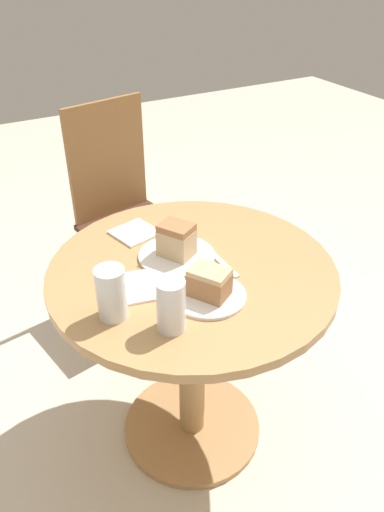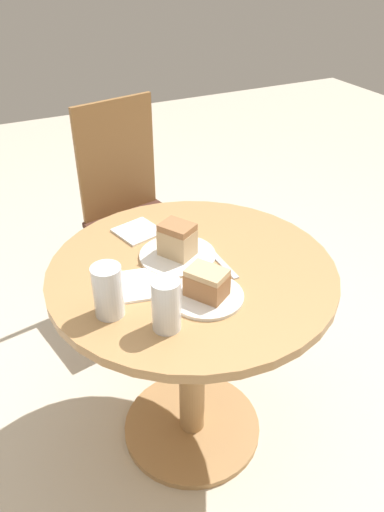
{
  "view_description": "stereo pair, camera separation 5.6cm",
  "coord_description": "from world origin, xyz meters",
  "px_view_note": "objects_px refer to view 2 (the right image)",
  "views": [
    {
      "loc": [
        -0.6,
        -1.08,
        1.6
      ],
      "look_at": [
        0.0,
        0.0,
        0.79
      ],
      "focal_mm": 35.0,
      "sensor_mm": 36.0,
      "label": 1
    },
    {
      "loc": [
        -0.55,
        -1.11,
        1.6
      ],
      "look_at": [
        0.0,
        0.0,
        0.79
      ],
      "focal_mm": 35.0,
      "sensor_mm": 36.0,
      "label": 2
    }
  ],
  "objects_px": {
    "glass_lemonade": "(166,307)",
    "chair": "(134,211)",
    "cake_slice_far": "(207,283)",
    "cake_slice_near": "(177,240)",
    "plate_far": "(206,296)",
    "glass_water": "(108,294)",
    "plate_near": "(178,255)"
  },
  "relations": [
    {
      "from": "plate_near",
      "to": "glass_lemonade",
      "type": "height_order",
      "value": "glass_lemonade"
    },
    {
      "from": "chair",
      "to": "glass_water",
      "type": "distance_m",
      "value": 1.05
    },
    {
      "from": "cake_slice_far",
      "to": "glass_lemonade",
      "type": "relative_size",
      "value": 0.91
    },
    {
      "from": "plate_far",
      "to": "glass_lemonade",
      "type": "xyz_separation_m",
      "value": [
        -0.15,
        -0.06,
        0.06
      ]
    },
    {
      "from": "plate_near",
      "to": "glass_lemonade",
      "type": "relative_size",
      "value": 1.63
    },
    {
      "from": "plate_far",
      "to": "glass_water",
      "type": "xyz_separation_m",
      "value": [
        -0.26,
        0.05,
        0.06
      ]
    },
    {
      "from": "chair",
      "to": "glass_lemonade",
      "type": "distance_m",
      "value": 1.12
    },
    {
      "from": "glass_water",
      "to": "glass_lemonade",
      "type": "bearing_deg",
      "value": -46.28
    },
    {
      "from": "cake_slice_far",
      "to": "glass_water",
      "type": "height_order",
      "value": "glass_water"
    },
    {
      "from": "plate_near",
      "to": "chair",
      "type": "bearing_deg",
      "value": 80.55
    },
    {
      "from": "cake_slice_near",
      "to": "plate_far",
      "type": "bearing_deg",
      "value": -93.83
    },
    {
      "from": "glass_water",
      "to": "chair",
      "type": "bearing_deg",
      "value": 66.63
    },
    {
      "from": "cake_slice_near",
      "to": "cake_slice_far",
      "type": "xyz_separation_m",
      "value": [
        -0.01,
        -0.22,
        -0.01
      ]
    },
    {
      "from": "plate_near",
      "to": "cake_slice_far",
      "type": "xyz_separation_m",
      "value": [
        -0.01,
        -0.22,
        0.05
      ]
    },
    {
      "from": "plate_near",
      "to": "cake_slice_near",
      "type": "bearing_deg",
      "value": 0.0
    },
    {
      "from": "cake_slice_far",
      "to": "glass_lemonade",
      "type": "xyz_separation_m",
      "value": [
        -0.15,
        -0.06,
        0.01
      ]
    },
    {
      "from": "chair",
      "to": "glass_water",
      "type": "xyz_separation_m",
      "value": [
        -0.4,
        -0.93,
        0.3
      ]
    },
    {
      "from": "chair",
      "to": "glass_lemonade",
      "type": "xyz_separation_m",
      "value": [
        -0.29,
        -1.04,
        0.3
      ]
    },
    {
      "from": "chair",
      "to": "plate_far",
      "type": "xyz_separation_m",
      "value": [
        -0.14,
        -0.98,
        0.24
      ]
    },
    {
      "from": "glass_lemonade",
      "to": "glass_water",
      "type": "distance_m",
      "value": 0.16
    },
    {
      "from": "plate_near",
      "to": "glass_lemonade",
      "type": "distance_m",
      "value": 0.33
    },
    {
      "from": "cake_slice_far",
      "to": "plate_far",
      "type": "bearing_deg",
      "value": 0.0
    },
    {
      "from": "plate_near",
      "to": "cake_slice_far",
      "type": "distance_m",
      "value": 0.23
    },
    {
      "from": "plate_far",
      "to": "plate_near",
      "type": "bearing_deg",
      "value": 86.17
    },
    {
      "from": "cake_slice_far",
      "to": "glass_lemonade",
      "type": "bearing_deg",
      "value": -156.75
    },
    {
      "from": "glass_lemonade",
      "to": "chair",
      "type": "bearing_deg",
      "value": 74.52
    },
    {
      "from": "cake_slice_far",
      "to": "plate_near",
      "type": "bearing_deg",
      "value": 86.17
    },
    {
      "from": "cake_slice_near",
      "to": "cake_slice_far",
      "type": "distance_m",
      "value": 0.22
    },
    {
      "from": "chair",
      "to": "cake_slice_near",
      "type": "bearing_deg",
      "value": -110.74
    },
    {
      "from": "glass_lemonade",
      "to": "cake_slice_far",
      "type": "bearing_deg",
      "value": 23.25
    },
    {
      "from": "cake_slice_near",
      "to": "glass_water",
      "type": "relative_size",
      "value": 0.86
    },
    {
      "from": "plate_far",
      "to": "glass_water",
      "type": "distance_m",
      "value": 0.27
    }
  ]
}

